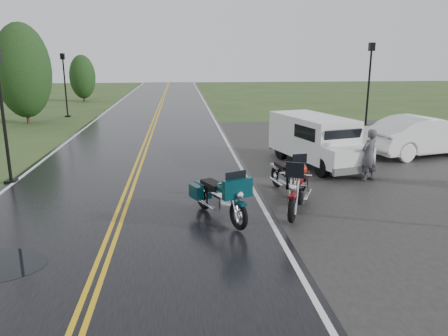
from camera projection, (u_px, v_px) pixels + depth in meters
name	position (u px, v px, depth m)	size (l,w,h in m)	color
ground	(114.00, 234.00, 10.20)	(120.00, 120.00, 0.00)	#2D471E
road	(145.00, 147.00, 19.83)	(8.00, 100.00, 0.04)	black
parking_pad	(437.00, 168.00, 16.08)	(14.00, 24.00, 0.03)	black
motorcycle_red	(293.00, 196.00, 10.55)	(0.90, 2.49, 1.47)	#51090B
motorcycle_teal	(239.00, 204.00, 10.11)	(0.86, 2.38, 1.41)	#052F37
motorcycle_silver	(300.00, 182.00, 11.97)	(0.84, 2.30, 1.36)	#929399
van_white	(323.00, 151.00, 14.61)	(1.80, 4.79, 1.88)	white
person_at_van	(369.00, 156.00, 14.27)	(0.62, 0.41, 1.71)	#454449
sedan_white	(423.00, 136.00, 17.91)	(1.73, 4.96, 1.63)	white
lamp_post_near_left	(3.00, 118.00, 13.74)	(0.37, 0.37, 4.28)	black
lamp_post_far_left	(65.00, 85.00, 29.19)	(0.36, 0.36, 4.25)	black
lamp_post_far_right	(369.00, 85.00, 24.96)	(0.41, 0.41, 4.81)	black
tree_left_mid	(24.00, 81.00, 26.23)	(3.27, 3.27, 5.11)	#1E3D19
tree_left_far	(83.00, 82.00, 39.46)	(2.30, 2.30, 3.54)	#1E3D19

